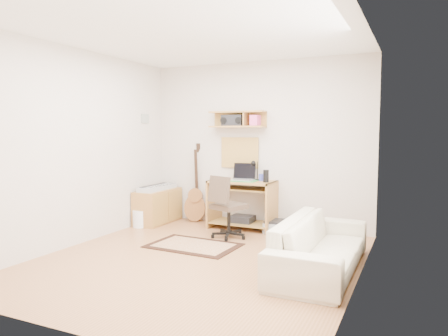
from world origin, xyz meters
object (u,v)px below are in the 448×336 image
at_px(desk, 242,205).
at_px(printer, 281,227).
at_px(cabinet, 158,206).
at_px(task_chair, 229,206).
at_px(sofa, 321,236).

relative_size(desk, printer, 2.18).
bearing_deg(printer, cabinet, -176.88).
distance_m(desk, cabinet, 1.45).
height_order(task_chair, sofa, task_chair).
relative_size(desk, cabinet, 1.11).
xyz_separation_m(desk, task_chair, (0.05, -0.63, 0.08)).
relative_size(desk, sofa, 0.52).
bearing_deg(desk, sofa, -43.91).
height_order(task_chair, cabinet, task_chair).
bearing_deg(desk, printer, -1.88).
bearing_deg(printer, desk, 176.21).
distance_m(cabinet, printer, 2.08).
xyz_separation_m(cabinet, printer, (2.07, 0.18, -0.19)).
relative_size(cabinet, sofa, 0.47).
height_order(desk, task_chair, task_chair).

